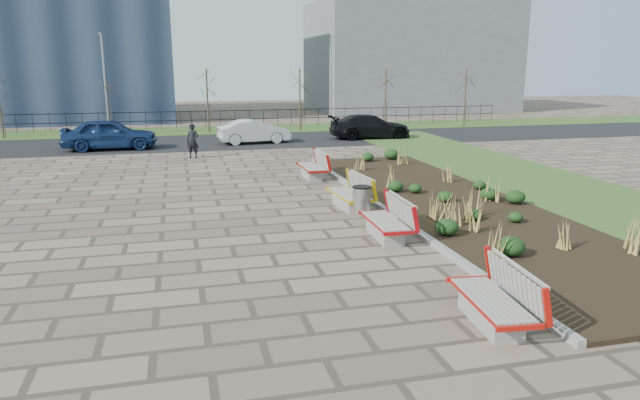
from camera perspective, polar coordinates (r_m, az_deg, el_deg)
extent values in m
plane|color=#7D6955|center=(11.78, -3.58, -7.96)|extent=(120.00, 120.00, 0.00)
cube|color=black|center=(18.30, 13.02, -0.35)|extent=(4.50, 18.00, 0.10)
cube|color=gray|center=(17.37, 6.16, -0.72)|extent=(0.16, 18.00, 0.15)
cube|color=#33511E|center=(20.87, 24.73, 0.34)|extent=(5.00, 38.00, 0.04)
cube|color=#33511E|center=(39.08, -11.17, 6.86)|extent=(80.00, 5.00, 0.04)
cube|color=black|center=(33.14, -10.60, 5.73)|extent=(80.00, 7.00, 0.02)
cylinder|color=#B2B2B7|center=(16.49, 4.18, -0.16)|extent=(0.53, 0.53, 0.87)
imported|color=black|center=(27.46, -12.61, 5.77)|extent=(0.68, 0.56, 1.61)
imported|color=navy|center=(31.39, -20.30, 6.20)|extent=(4.70, 1.95, 1.59)
imported|color=silver|center=(32.10, -6.60, 6.82)|extent=(4.08, 1.80, 1.30)
imported|color=black|center=(34.21, 5.02, 7.34)|extent=(4.87, 2.05, 1.40)
cube|color=slate|center=(57.19, 8.80, 13.93)|extent=(18.00, 12.00, 10.00)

